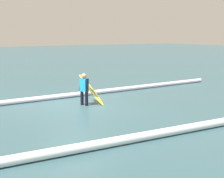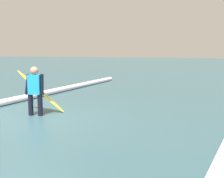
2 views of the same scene
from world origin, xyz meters
name	(u,v)px [view 2 (image 2 of 2)]	position (x,y,z in m)	size (l,w,h in m)	color
ground_plane	(22,119)	(0.00, 0.00, 0.00)	(137.50, 137.50, 0.00)	#2F5058
surfer	(35,89)	(-0.51, 0.06, 0.76)	(0.28, 0.57, 1.37)	black
surfboard	(41,92)	(-0.92, -0.05, 0.62)	(0.73, 1.40, 1.27)	yellow
wave_crest_foreground	(8,101)	(-1.44, -1.86, 0.11)	(0.22, 0.22, 17.17)	white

